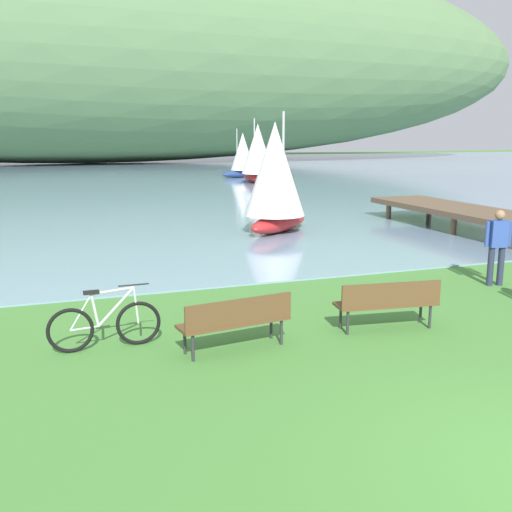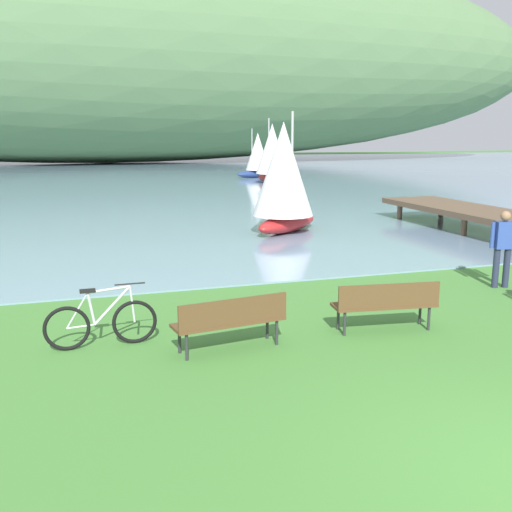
# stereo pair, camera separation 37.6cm
# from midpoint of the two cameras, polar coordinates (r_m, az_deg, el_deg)

# --- Properties ---
(bay_water) EXTENTS (180.00, 80.00, 0.04)m
(bay_water) POSITION_cam_midpoint_polar(r_m,az_deg,el_deg) (52.44, -14.75, 7.75)
(bay_water) COLOR #7A99B2
(bay_water) RESTS_ON ground
(distant_hillside) EXTENTS (118.01, 28.00, 25.94)m
(distant_hillside) POSITION_cam_midpoint_polar(r_m,az_deg,el_deg) (72.84, -16.68, 18.92)
(distant_hillside) COLOR #567A4C
(distant_hillside) RESTS_ON bay_water
(park_bench_near_camera) EXTENTS (1.85, 0.70, 0.88)m
(park_bench_near_camera) POSITION_cam_midpoint_polar(r_m,az_deg,el_deg) (10.34, 11.72, -4.30)
(park_bench_near_camera) COLOR brown
(park_bench_near_camera) RESTS_ON ground
(park_bench_further_along) EXTENTS (1.85, 0.73, 0.88)m
(park_bench_further_along) POSITION_cam_midpoint_polar(r_m,az_deg,el_deg) (9.17, -3.12, -6.14)
(park_bench_further_along) COLOR brown
(park_bench_further_along) RESTS_ON ground
(bicycle_leaning_near_bench) EXTENTS (1.77, 0.10, 1.01)m
(bicycle_leaning_near_bench) POSITION_cam_midpoint_polar(r_m,az_deg,el_deg) (9.64, -15.57, -6.44)
(bicycle_leaning_near_bench) COLOR black
(bicycle_leaning_near_bench) RESTS_ON ground
(person_at_shoreline) EXTENTS (0.60, 0.30, 1.71)m
(person_at_shoreline) POSITION_cam_midpoint_polar(r_m,az_deg,el_deg) (14.00, 21.76, 1.21)
(person_at_shoreline) COLOR #282D47
(person_at_shoreline) RESTS_ON ground
(sailboat_nearest_to_shore) EXTENTS (3.31, 2.36, 3.74)m
(sailboat_nearest_to_shore) POSITION_cam_midpoint_polar(r_m,az_deg,el_deg) (46.22, -1.58, 9.85)
(sailboat_nearest_to_shore) COLOR navy
(sailboat_nearest_to_shore) RESTS_ON bay_water
(sailboat_mid_bay) EXTENTS (2.30, 3.77, 4.39)m
(sailboat_mid_bay) POSITION_cam_midpoint_polar(r_m,az_deg,el_deg) (40.64, -0.12, 10.02)
(sailboat_mid_bay) COLOR #B22323
(sailboat_mid_bay) RESTS_ON bay_water
(sailboat_toward_hillside) EXTENTS (3.33, 3.13, 4.06)m
(sailboat_toward_hillside) POSITION_cam_midpoint_polar(r_m,az_deg,el_deg) (19.83, 1.35, 7.75)
(sailboat_toward_hillside) COLOR #B22323
(sailboat_toward_hillside) RESTS_ON bay_water
(pier_dock) EXTENTS (2.40, 10.00, 0.80)m
(pier_dock) POSITION_cam_midpoint_polar(r_m,az_deg,el_deg) (21.26, 20.31, 3.87)
(pier_dock) COLOR brown
(pier_dock) RESTS_ON ground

